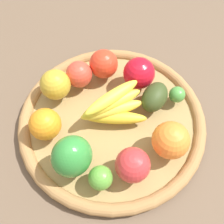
{
  "coord_description": "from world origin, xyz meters",
  "views": [
    {
      "loc": [
        -0.0,
        -0.33,
        0.59
      ],
      "look_at": [
        0.0,
        0.0,
        0.05
      ],
      "focal_mm": 42.73,
      "sensor_mm": 36.0,
      "label": 1
    }
  ],
  "objects": [
    {
      "name": "lime_1",
      "position": [
        -0.02,
        -0.16,
        0.06
      ],
      "size": [
        0.05,
        0.05,
        0.05
      ],
      "primitive_type": "sphere",
      "rotation": [
        0.0,
        0.0,
        1.56
      ],
      "color": "#549834",
      "rests_on": "basket"
    },
    {
      "name": "orange_0",
      "position": [
        -0.15,
        -0.04,
        0.07
      ],
      "size": [
        0.07,
        0.07,
        0.07
      ],
      "primitive_type": "sphere",
      "rotation": [
        0.0,
        0.0,
        1.59
      ],
      "color": "orange",
      "rests_on": "basket"
    },
    {
      "name": "basket",
      "position": [
        0.0,
        0.0,
        0.02
      ],
      "size": [
        0.46,
        0.46,
        0.03
      ],
      "color": "#9B7F4C",
      "rests_on": "ground_plane"
    },
    {
      "name": "avocado",
      "position": [
        0.1,
        0.04,
        0.06
      ],
      "size": [
        0.09,
        0.1,
        0.06
      ],
      "primitive_type": "ellipsoid",
      "rotation": [
        0.0,
        0.0,
        1.07
      ],
      "color": "#31401B",
      "rests_on": "basket"
    },
    {
      "name": "apple_4",
      "position": [
        0.07,
        0.1,
        0.07
      ],
      "size": [
        0.11,
        0.11,
        0.08
      ],
      "primitive_type": "sphere",
      "rotation": [
        0.0,
        0.0,
        5.18
      ],
      "color": "red",
      "rests_on": "basket"
    },
    {
      "name": "ground_plane",
      "position": [
        0.0,
        0.0,
        0.0
      ],
      "size": [
        2.4,
        2.4,
        0.0
      ],
      "primitive_type": "plane",
      "color": "brown",
      "rests_on": "ground"
    },
    {
      "name": "lime_0",
      "position": [
        0.16,
        0.05,
        0.05
      ],
      "size": [
        0.04,
        0.04,
        0.04
      ],
      "primitive_type": "sphere",
      "rotation": [
        0.0,
        0.0,
        3.21
      ],
      "color": "#48923D",
      "rests_on": "basket"
    },
    {
      "name": "apple_2",
      "position": [
        -0.14,
        0.07,
        0.07
      ],
      "size": [
        0.11,
        0.11,
        0.08
      ],
      "primitive_type": "sphere",
      "rotation": [
        0.0,
        0.0,
        5.64
      ],
      "color": "gold",
      "rests_on": "basket"
    },
    {
      "name": "banana_bunch",
      "position": [
        0.0,
        0.0,
        0.07
      ],
      "size": [
        0.15,
        0.12,
        0.07
      ],
      "color": "yellow",
      "rests_on": "basket"
    },
    {
      "name": "bell_pepper",
      "position": [
        -0.08,
        -0.12,
        0.08
      ],
      "size": [
        0.12,
        0.12,
        0.1
      ],
      "primitive_type": "ellipsoid",
      "rotation": [
        0.0,
        0.0,
        3.91
      ],
      "color": "#2F8636",
      "rests_on": "basket"
    },
    {
      "name": "apple_3",
      "position": [
        -0.02,
        0.13,
        0.07
      ],
      "size": [
        0.08,
        0.08,
        0.07
      ],
      "primitive_type": "sphere",
      "rotation": [
        0.0,
        0.0,
        3.08
      ],
      "color": "red",
      "rests_on": "basket"
    },
    {
      "name": "apple_0",
      "position": [
        0.04,
        -0.14,
        0.07
      ],
      "size": [
        0.09,
        0.09,
        0.07
      ],
      "primitive_type": "sphere",
      "rotation": [
        0.0,
        0.0,
        1.23
      ],
      "color": "red",
      "rests_on": "basket"
    },
    {
      "name": "orange_1",
      "position": [
        0.13,
        -0.08,
        0.07
      ],
      "size": [
        0.11,
        0.11,
        0.08
      ],
      "primitive_type": "sphere",
      "rotation": [
        0.0,
        0.0,
        0.42
      ],
      "color": "orange",
      "rests_on": "basket"
    },
    {
      "name": "apple_1",
      "position": [
        -0.08,
        0.1,
        0.07
      ],
      "size": [
        0.09,
        0.09,
        0.07
      ],
      "primitive_type": "sphere",
      "rotation": [
        0.0,
        0.0,
        3.97
      ],
      "color": "#D04130",
      "rests_on": "basket"
    }
  ]
}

